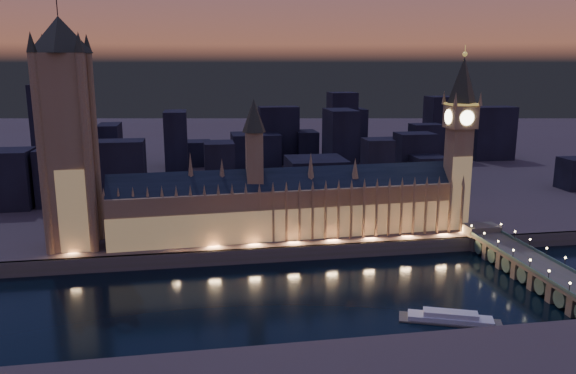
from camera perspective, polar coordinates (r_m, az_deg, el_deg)
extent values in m
plane|color=black|center=(269.00, 0.91, -10.50)|extent=(2000.00, 2000.00, 0.00)
cube|color=#4B3B3A|center=(771.40, -6.14, 4.91)|extent=(2000.00, 960.00, 8.00)
cube|color=#525640|center=(305.25, -0.49, -6.84)|extent=(2000.00, 2.50, 8.00)
cube|color=#996D4A|center=(320.86, 0.19, -2.51)|extent=(200.73, 29.67, 28.00)
cube|color=tan|center=(312.49, 0.51, -3.87)|extent=(200.00, 0.50, 18.00)
cube|color=black|center=(316.87, 0.19, 0.46)|extent=(200.55, 25.94, 16.26)
cube|color=#996D4A|center=(311.69, -3.44, 2.67)|extent=(9.00, 9.00, 32.00)
cone|color=#2B2E23|center=(308.41, -3.50, 7.25)|extent=(13.00, 13.00, 18.00)
cube|color=#996D4A|center=(309.96, -18.04, -3.68)|extent=(1.20, 1.20, 28.00)
cone|color=#996D4A|center=(306.42, -18.24, -0.60)|extent=(2.00, 2.00, 6.00)
cube|color=#996D4A|center=(308.92, -16.68, -3.65)|extent=(1.20, 1.20, 28.00)
cone|color=#996D4A|center=(305.36, -16.87, -0.55)|extent=(2.00, 2.00, 6.00)
cube|color=#996D4A|center=(308.04, -15.31, -3.61)|extent=(1.20, 1.20, 28.00)
cone|color=#996D4A|center=(304.47, -15.48, -0.50)|extent=(2.00, 2.00, 6.00)
cube|color=#996D4A|center=(307.35, -13.94, -3.57)|extent=(1.20, 1.20, 28.00)
cone|color=#996D4A|center=(303.77, -14.10, -0.45)|extent=(2.00, 2.00, 6.00)
cube|color=#996D4A|center=(306.83, -12.56, -3.52)|extent=(1.20, 1.20, 28.00)
cone|color=#996D4A|center=(303.24, -12.70, -0.40)|extent=(2.00, 2.00, 6.00)
cube|color=#996D4A|center=(306.49, -11.17, -3.48)|extent=(1.20, 1.20, 28.00)
cone|color=#996D4A|center=(302.90, -11.30, -0.35)|extent=(2.00, 2.00, 6.00)
cube|color=#996D4A|center=(306.32, -9.79, -3.43)|extent=(1.20, 1.20, 28.00)
cone|color=#996D4A|center=(302.73, -9.90, -0.30)|extent=(2.00, 2.00, 6.00)
cube|color=#996D4A|center=(306.34, -8.40, -3.38)|extent=(1.20, 1.20, 28.00)
cone|color=#996D4A|center=(302.75, -8.50, -0.25)|extent=(2.00, 2.00, 6.00)
cube|color=#996D4A|center=(306.54, -7.01, -3.32)|extent=(1.20, 1.20, 28.00)
cone|color=#996D4A|center=(302.95, -7.10, -0.20)|extent=(2.00, 2.00, 6.00)
cube|color=#996D4A|center=(306.91, -5.63, -3.27)|extent=(1.20, 1.20, 28.00)
cone|color=#996D4A|center=(303.33, -5.71, -0.15)|extent=(2.00, 2.00, 6.00)
cube|color=#996D4A|center=(307.46, -4.25, -3.21)|extent=(1.20, 1.20, 28.00)
cone|color=#996D4A|center=(303.89, -4.31, -0.10)|extent=(2.00, 2.00, 6.00)
cube|color=#996D4A|center=(308.19, -2.88, -3.16)|extent=(1.20, 1.20, 28.00)
cone|color=#996D4A|center=(304.63, -2.93, -0.05)|extent=(2.00, 2.00, 6.00)
cube|color=#996D4A|center=(309.10, -1.51, -3.10)|extent=(1.20, 1.20, 28.00)
cone|color=#996D4A|center=(305.54, -1.55, 0.00)|extent=(2.00, 2.00, 6.00)
cube|color=#996D4A|center=(310.18, -0.15, -3.04)|extent=(1.20, 1.20, 28.00)
cone|color=#996D4A|center=(306.63, -0.18, 0.05)|extent=(2.00, 2.00, 6.00)
cube|color=#996D4A|center=(311.43, 1.19, -2.98)|extent=(1.20, 1.20, 28.00)
cone|color=#996D4A|center=(307.90, 1.18, 0.10)|extent=(2.00, 2.00, 6.00)
cube|color=#996D4A|center=(312.85, 2.53, -2.91)|extent=(1.20, 1.20, 28.00)
cone|color=#996D4A|center=(309.34, 2.53, 0.15)|extent=(2.00, 2.00, 6.00)
cube|color=#996D4A|center=(314.45, 3.85, -2.85)|extent=(1.20, 1.20, 28.00)
cone|color=#996D4A|center=(310.95, 3.87, 0.20)|extent=(2.00, 2.00, 6.00)
cube|color=#996D4A|center=(316.20, 5.16, -2.79)|extent=(1.20, 1.20, 28.00)
cone|color=#996D4A|center=(312.73, 5.19, 0.25)|extent=(2.00, 2.00, 6.00)
cube|color=#996D4A|center=(318.12, 6.45, -2.72)|extent=(1.20, 1.20, 28.00)
cone|color=#996D4A|center=(314.67, 6.49, 0.29)|extent=(2.00, 2.00, 6.00)
cube|color=#996D4A|center=(320.20, 7.72, -2.66)|extent=(1.20, 1.20, 28.00)
cone|color=#996D4A|center=(316.77, 7.78, 0.34)|extent=(2.00, 2.00, 6.00)
cube|color=#996D4A|center=(322.44, 8.98, -2.59)|extent=(1.20, 1.20, 28.00)
cone|color=#996D4A|center=(319.03, 9.05, 0.39)|extent=(2.00, 2.00, 6.00)
cube|color=#996D4A|center=(324.83, 10.22, -2.52)|extent=(1.20, 1.20, 28.00)
cone|color=#996D4A|center=(321.44, 10.30, 0.43)|extent=(2.00, 2.00, 6.00)
cube|color=#996D4A|center=(327.37, 11.45, -2.46)|extent=(1.20, 1.20, 28.00)
cone|color=#996D4A|center=(324.01, 11.54, 0.47)|extent=(2.00, 2.00, 6.00)
cube|color=#996D4A|center=(330.05, 12.65, -2.39)|extent=(1.20, 1.20, 28.00)
cone|color=#996D4A|center=(326.72, 12.75, 0.52)|extent=(2.00, 2.00, 6.00)
cube|color=#996D4A|center=(332.88, 13.83, -2.32)|extent=(1.20, 1.20, 28.00)
cone|color=#996D4A|center=(329.58, 13.94, 0.56)|extent=(2.00, 2.00, 6.00)
cube|color=#996D4A|center=(335.85, 14.99, -2.26)|extent=(1.20, 1.20, 28.00)
cone|color=#996D4A|center=(332.58, 15.11, 0.60)|extent=(2.00, 2.00, 6.00)
cube|color=#996D4A|center=(338.96, 16.13, -2.19)|extent=(1.20, 1.20, 28.00)
cone|color=#996D4A|center=(335.72, 16.26, 0.64)|extent=(2.00, 2.00, 6.00)
cube|color=#996D4A|center=(342.19, 17.25, -2.13)|extent=(1.20, 1.20, 28.00)
cone|color=#996D4A|center=(338.98, 17.39, 0.68)|extent=(2.00, 2.00, 6.00)
cone|color=#996D4A|center=(310.53, -9.87, 1.91)|extent=(4.40, 4.40, 18.00)
cone|color=#996D4A|center=(311.23, -6.72, 1.66)|extent=(4.40, 4.40, 14.00)
cone|color=#996D4A|center=(317.34, 2.33, 2.13)|extent=(4.40, 4.40, 16.00)
cone|color=#996D4A|center=(323.99, 6.83, 1.90)|extent=(4.40, 4.40, 12.00)
cube|color=#996D4A|center=(315.57, -21.32, 3.24)|extent=(23.51, 23.51, 101.97)
cube|color=tan|center=(310.47, -21.30, -2.37)|extent=(22.00, 0.50, 44.00)
cone|color=#2B2E23|center=(312.47, -22.22, 14.15)|extent=(31.68, 31.68, 18.00)
cylinder|color=black|center=(313.48, -22.45, 16.88)|extent=(0.50, 0.50, 12.00)
cylinder|color=#996D4A|center=(307.46, -23.73, 2.81)|extent=(4.40, 4.40, 101.97)
cone|color=#2B2E23|center=(304.12, -24.68, 13.26)|extent=(5.20, 5.20, 10.00)
cylinder|color=#996D4A|center=(328.59, -22.83, 3.45)|extent=(4.40, 4.40, 101.97)
cone|color=#2B2E23|center=(325.46, -23.68, 13.22)|extent=(5.20, 5.20, 10.00)
cylinder|color=#996D4A|center=(302.79, -19.69, 3.01)|extent=(4.40, 4.40, 101.97)
cone|color=#2B2E23|center=(299.40, -20.50, 13.63)|extent=(5.20, 5.20, 10.00)
cylinder|color=#996D4A|center=(324.22, -19.04, 3.64)|extent=(4.40, 4.40, 101.97)
cone|color=#2B2E23|center=(321.06, -19.76, 13.55)|extent=(5.20, 5.20, 10.00)
cube|color=#996D4A|center=(348.27, 16.76, 0.85)|extent=(12.62, 12.62, 59.89)
cube|color=tan|center=(344.49, 17.13, -0.65)|extent=(12.00, 0.50, 44.00)
cube|color=#996D4A|center=(343.08, 17.14, 6.85)|extent=(15.00, 15.00, 13.36)
cube|color=#F2C64C|center=(342.50, 17.22, 8.06)|extent=(15.75, 15.75, 1.20)
cone|color=#2B2E23|center=(341.84, 17.37, 10.33)|extent=(18.00, 18.00, 26.00)
sphere|color=#F2C64C|center=(341.74, 17.53, 12.75)|extent=(2.80, 2.80, 2.80)
cylinder|color=#F2C64C|center=(341.78, 17.56, 13.17)|extent=(0.40, 0.40, 5.00)
cylinder|color=#FFF2BF|center=(336.20, 17.73, 6.70)|extent=(8.40, 0.50, 8.40)
cylinder|color=#FFF2BF|center=(349.99, 16.58, 6.99)|extent=(8.40, 0.50, 8.40)
cylinder|color=#FFF2BF|center=(339.68, 15.97, 6.87)|extent=(0.50, 8.40, 8.40)
cylinder|color=#FFF2BF|center=(346.61, 18.30, 6.82)|extent=(0.50, 8.40, 8.40)
cone|color=#996D4A|center=(332.25, 16.67, 8.56)|extent=(2.60, 2.60, 8.00)
cone|color=#996D4A|center=(345.77, 15.58, 8.76)|extent=(2.60, 2.60, 8.00)
cone|color=#996D4A|center=(339.10, 18.97, 8.48)|extent=(2.60, 2.60, 8.00)
cone|color=#996D4A|center=(352.35, 17.81, 8.68)|extent=(2.60, 2.60, 8.00)
cube|color=#525640|center=(299.95, 24.04, -7.22)|extent=(18.91, 100.00, 1.60)
cube|color=#2F5955|center=(294.70, 22.58, -7.14)|extent=(0.80, 100.00, 1.60)
cube|color=#2F5955|center=(304.50, 25.50, -6.79)|extent=(0.80, 100.00, 1.60)
cube|color=#525640|center=(344.69, 19.04, -4.44)|extent=(18.91, 12.00, 9.50)
cylinder|color=black|center=(266.67, 26.69, -9.18)|extent=(0.30, 0.30, 4.40)
sphere|color=#FFD88C|center=(265.88, 26.74, -8.71)|extent=(1.00, 1.00, 1.00)
cube|color=#525640|center=(285.37, 26.32, -9.54)|extent=(17.02, 4.00, 9.50)
cylinder|color=black|center=(277.43, 24.96, -8.18)|extent=(0.30, 0.30, 4.40)
sphere|color=#FFD88C|center=(276.67, 25.00, -7.73)|extent=(1.00, 1.00, 1.00)
cube|color=#525640|center=(296.14, 24.71, -8.59)|extent=(17.02, 4.00, 9.50)
cylinder|color=black|center=(288.49, 23.36, -7.25)|extent=(0.30, 0.30, 4.40)
sphere|color=#FFD88C|center=(287.76, 23.40, -6.82)|extent=(1.00, 1.00, 1.00)
cylinder|color=black|center=(298.50, 26.31, -6.88)|extent=(0.30, 0.30, 4.40)
sphere|color=#FFD88C|center=(297.80, 26.35, -6.46)|extent=(1.00, 1.00, 1.00)
cube|color=#525640|center=(307.19, 23.22, -7.70)|extent=(17.02, 4.00, 9.50)
cylinder|color=black|center=(299.82, 21.90, -6.39)|extent=(0.30, 0.30, 4.40)
sphere|color=#FFD88C|center=(299.12, 21.93, -5.97)|extent=(1.00, 1.00, 1.00)
cylinder|color=black|center=(309.47, 24.78, -6.07)|extent=(0.30, 0.30, 4.40)
sphere|color=#FFD88C|center=(308.79, 24.82, -5.66)|extent=(1.00, 1.00, 1.00)
cube|color=#525640|center=(318.50, 21.85, -6.88)|extent=(17.02, 4.00, 9.50)
cylinder|color=black|center=(311.40, 20.54, -5.58)|extent=(0.30, 0.30, 4.40)
sphere|color=#FFD88C|center=(310.73, 20.57, -5.18)|extent=(1.00, 1.00, 1.00)
cylinder|color=black|center=(320.70, 23.36, -5.31)|extent=(0.30, 0.30, 4.40)
sphere|color=#FFD88C|center=(320.04, 23.39, -4.91)|extent=(1.00, 1.00, 1.00)
cube|color=#525640|center=(330.04, 20.57, -6.10)|extent=(17.02, 4.00, 9.50)
cylinder|color=black|center=(323.19, 19.29, -4.84)|extent=(0.30, 0.30, 4.40)
sphere|color=#FFD88C|center=(322.54, 19.31, -4.45)|extent=(1.00, 1.00, 1.00)
cylinder|color=black|center=(332.16, 22.04, -4.59)|extent=(0.30, 0.30, 4.40)
sphere|color=#FFD88C|center=(331.53, 22.07, -4.21)|extent=(1.00, 1.00, 1.00)
cube|color=#525640|center=(341.79, 19.38, -5.38)|extent=(17.02, 4.00, 9.50)
cylinder|color=black|center=(335.18, 18.12, -4.14)|extent=(0.30, 0.30, 4.40)
sphere|color=#FFD88C|center=(334.56, 18.15, -3.76)|extent=(1.00, 1.00, 1.00)
cylinder|color=black|center=(343.84, 20.81, -3.93)|extent=(0.30, 0.30, 4.40)
sphere|color=#FFD88C|center=(343.23, 20.84, -3.56)|extent=(1.00, 1.00, 1.00)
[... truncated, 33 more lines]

